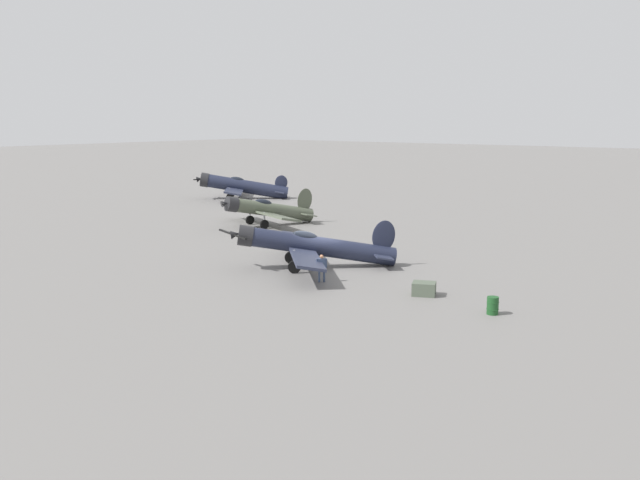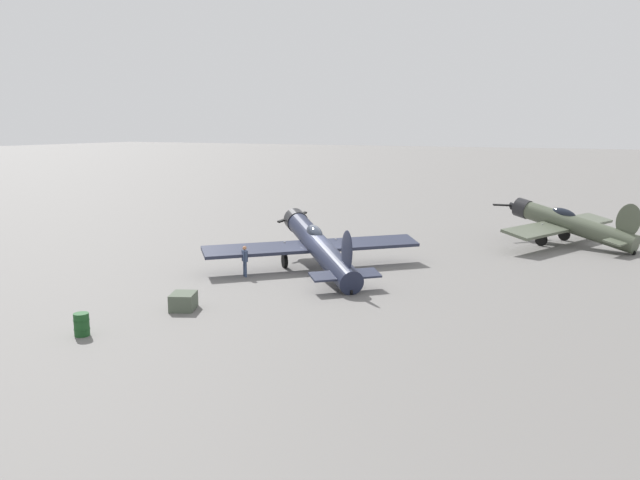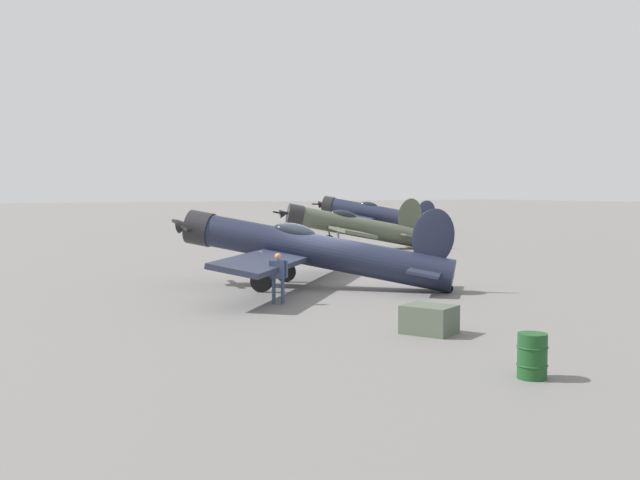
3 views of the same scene
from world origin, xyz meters
TOP-DOWN VIEW (x-y plane):
  - ground_plane at (0.00, 0.00)m, footprint 400.00×400.00m
  - airplane_foreground at (0.37, 0.36)m, footprint 10.13×10.15m
  - airplane_mid_apron at (14.51, -11.06)m, footprint 11.24×9.61m
  - airplane_far_line at (31.06, -24.94)m, footprint 10.13×10.30m
  - ground_crew_mechanic at (-2.54, 3.14)m, footprint 0.46×0.50m
  - equipment_crate at (-8.83, 2.19)m, footprint 1.54×1.42m
  - fuel_drum at (-13.33, 3.41)m, footprint 0.61×0.61m

SIDE VIEW (x-z plane):
  - ground_plane at x=0.00m, z-range 0.00..0.00m
  - equipment_crate at x=-8.83m, z-range 0.00..0.72m
  - fuel_drum at x=-13.33m, z-range 0.00..0.88m
  - ground_crew_mechanic at x=-2.54m, z-range 0.17..1.81m
  - airplane_foreground at x=0.37m, z-range -0.12..3.00m
  - airplane_mid_apron at x=14.51m, z-range -0.18..3.09m
  - airplane_far_line at x=31.06m, z-range -0.17..3.15m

